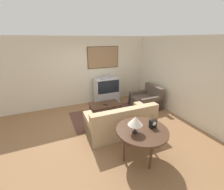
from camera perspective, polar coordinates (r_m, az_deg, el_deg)
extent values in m
plane|color=#8E6642|center=(4.82, -2.11, -11.98)|extent=(12.00, 12.00, 0.00)
cube|color=beige|center=(6.22, -9.62, 8.83)|extent=(12.00, 0.06, 2.70)
cube|color=#4C381E|center=(6.30, -3.34, 14.12)|extent=(1.33, 0.03, 0.86)
cube|color=#93704C|center=(6.28, -3.28, 14.10)|extent=(1.28, 0.01, 0.81)
cube|color=beige|center=(5.71, 23.20, 6.38)|extent=(0.06, 12.00, 2.70)
cube|color=brown|center=(5.46, -1.33, -7.64)|extent=(2.58, 1.47, 0.01)
cube|color=#B7B7BC|center=(6.41, -2.03, -0.89)|extent=(1.01, 0.48, 0.48)
cube|color=#B7B7BC|center=(6.23, -2.09, 3.72)|extent=(1.01, 0.48, 0.59)
cube|color=black|center=(6.01, -1.23, 3.10)|extent=(0.91, 0.01, 0.52)
cube|color=#9E9EA3|center=(6.14, -2.14, 6.77)|extent=(0.45, 0.27, 0.09)
cube|color=tan|center=(4.52, 2.94, -10.98)|extent=(1.96, 0.97, 0.46)
cube|color=tan|center=(4.02, 5.30, -8.07)|extent=(1.95, 0.25, 0.43)
cube|color=tan|center=(4.86, 12.14, -7.90)|extent=(0.25, 0.95, 0.62)
cube|color=tan|center=(4.23, -7.78, -12.32)|extent=(0.25, 0.95, 0.62)
cube|color=#877154|center=(4.34, 9.62, -6.63)|extent=(0.36, 0.13, 0.34)
cube|color=#877154|center=(3.98, -1.27, -8.97)|extent=(0.36, 0.13, 0.34)
cube|color=brown|center=(6.13, 12.38, -2.69)|extent=(0.98, 1.02, 0.43)
cube|color=brown|center=(6.19, 15.65, 1.56)|extent=(0.21, 1.00, 0.44)
cube|color=brown|center=(6.42, 10.39, -0.76)|extent=(0.95, 0.19, 0.57)
cube|color=brown|center=(5.79, 14.71, -3.57)|extent=(0.95, 0.19, 0.57)
cube|color=#472D1E|center=(5.31, -2.69, -3.62)|extent=(1.06, 0.59, 0.04)
cylinder|color=#472D1E|center=(5.06, -6.76, -7.81)|extent=(0.04, 0.04, 0.40)
cylinder|color=#472D1E|center=(5.37, 3.11, -5.88)|extent=(0.04, 0.04, 0.40)
cylinder|color=#472D1E|center=(5.48, -8.30, -5.52)|extent=(0.04, 0.04, 0.40)
cylinder|color=#472D1E|center=(5.77, 0.92, -3.88)|extent=(0.04, 0.04, 0.40)
cylinder|color=#472D1E|center=(3.40, 11.37, -13.04)|extent=(1.13, 1.13, 0.04)
cube|color=#472D1E|center=(3.44, 11.30, -13.90)|extent=(0.96, 0.45, 0.08)
cylinder|color=#472D1E|center=(3.49, 4.67, -19.40)|extent=(0.05, 0.05, 0.72)
cylinder|color=#472D1E|center=(3.86, 15.51, -15.75)|extent=(0.05, 0.05, 0.72)
cylinder|color=#472D1E|center=(3.41, 14.62, -21.38)|extent=(0.05, 0.05, 0.72)
cylinder|color=black|center=(3.26, 8.66, -13.73)|extent=(0.11, 0.11, 0.02)
cylinder|color=black|center=(3.17, 8.82, -11.23)|extent=(0.02, 0.02, 0.31)
cone|color=silver|center=(3.12, 8.92, -9.68)|extent=(0.31, 0.31, 0.18)
cube|color=black|center=(3.46, 15.30, -10.57)|extent=(0.15, 0.09, 0.19)
cylinder|color=white|center=(3.41, 15.86, -10.45)|extent=(0.09, 0.01, 0.09)
cube|color=black|center=(5.22, -2.54, -3.69)|extent=(0.13, 0.16, 0.02)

